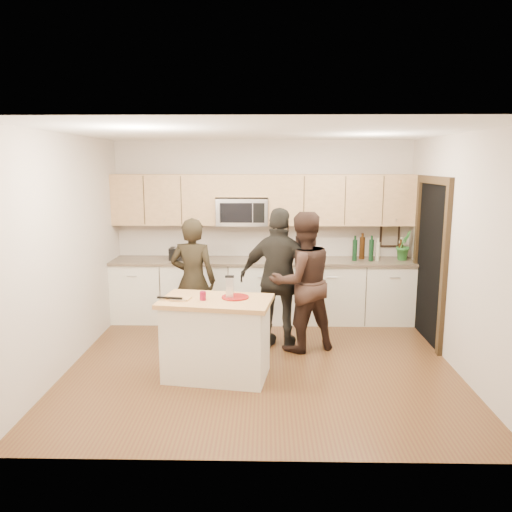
{
  "coord_description": "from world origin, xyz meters",
  "views": [
    {
      "loc": [
        0.05,
        -5.65,
        2.36
      ],
      "look_at": [
        -0.07,
        0.35,
        1.24
      ],
      "focal_mm": 35.0,
      "sensor_mm": 36.0,
      "label": 1
    }
  ],
  "objects_px": {
    "toaster": "(181,254)",
    "woman_left": "(193,281)",
    "woman_right": "(280,279)",
    "island": "(216,338)",
    "woman_center": "(302,282)"
  },
  "relations": [
    {
      "from": "island",
      "to": "woman_right",
      "type": "xyz_separation_m",
      "value": [
        0.73,
        0.93,
        0.45
      ]
    },
    {
      "from": "island",
      "to": "woman_right",
      "type": "height_order",
      "value": "woman_right"
    },
    {
      "from": "woman_left",
      "to": "woman_right",
      "type": "height_order",
      "value": "woman_right"
    },
    {
      "from": "woman_left",
      "to": "woman_right",
      "type": "distance_m",
      "value": 1.16
    },
    {
      "from": "island",
      "to": "woman_center",
      "type": "distance_m",
      "value": 1.4
    },
    {
      "from": "island",
      "to": "woman_left",
      "type": "xyz_separation_m",
      "value": [
        -0.42,
        1.13,
        0.38
      ]
    },
    {
      "from": "toaster",
      "to": "woman_center",
      "type": "distance_m",
      "value": 2.1
    },
    {
      "from": "toaster",
      "to": "woman_left",
      "type": "xyz_separation_m",
      "value": [
        0.32,
        -0.92,
        -0.2
      ]
    },
    {
      "from": "woman_left",
      "to": "woman_right",
      "type": "relative_size",
      "value": 0.92
    },
    {
      "from": "woman_right",
      "to": "woman_left",
      "type": "bearing_deg",
      "value": 4.93
    },
    {
      "from": "woman_center",
      "to": "woman_right",
      "type": "distance_m",
      "value": 0.28
    },
    {
      "from": "island",
      "to": "woman_center",
      "type": "relative_size",
      "value": 0.73
    },
    {
      "from": "woman_center",
      "to": "woman_right",
      "type": "height_order",
      "value": "woman_right"
    },
    {
      "from": "woman_center",
      "to": "woman_right",
      "type": "xyz_separation_m",
      "value": [
        -0.27,
        0.05,
        0.02
      ]
    },
    {
      "from": "island",
      "to": "toaster",
      "type": "height_order",
      "value": "toaster"
    }
  ]
}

